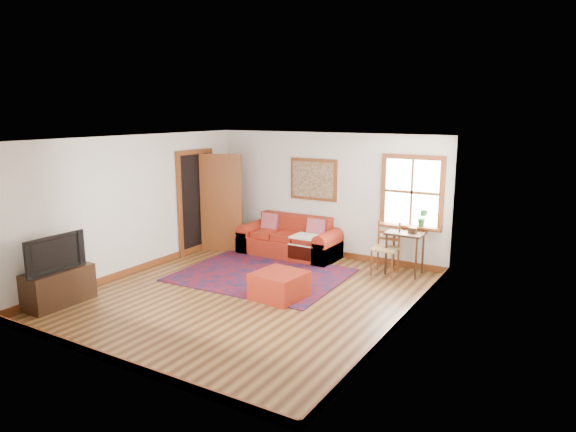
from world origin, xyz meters
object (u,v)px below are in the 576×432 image
Objects in this scene: red_ottoman at (280,285)px; media_cabinet at (59,287)px; ladder_back_chair at (386,246)px; red_leather_sofa at (290,242)px; side_table at (405,239)px.

media_cabinet is at bearing -139.00° from red_ottoman.
ladder_back_chair reaches higher than red_ottoman.
media_cabinet is (-1.63, -4.18, 0.01)m from red_leather_sofa.
side_table is at bearing 26.86° from ladder_back_chair.
red_ottoman is (1.12, -2.22, -0.06)m from red_leather_sofa.
red_ottoman is at bearing -115.80° from ladder_back_chair.
red_leather_sofa reaches higher than red_ottoman.
red_ottoman is 2.60m from side_table.
red_leather_sofa is 2.81× the size of red_ottoman.
red_leather_sofa is 2.65× the size of side_table.
media_cabinet reaches higher than red_ottoman.
side_table is 0.82× the size of ladder_back_chair.
red_leather_sofa is 2.03× the size of media_cabinet.
red_ottoman is 0.72× the size of media_cabinet.
red_ottoman is 0.77× the size of ladder_back_chair.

